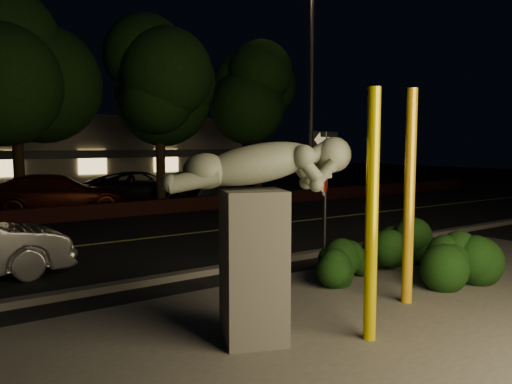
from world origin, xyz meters
TOP-DOWN VIEW (x-y plane):
  - ground at (0.00, 10.00)m, footprint 90.00×90.00m
  - patio at (0.00, -1.00)m, footprint 14.00×6.00m
  - road at (0.00, 7.00)m, footprint 80.00×8.00m
  - lane_marking at (0.00, 7.00)m, footprint 80.00×0.12m
  - curb at (0.00, 2.90)m, footprint 80.00×0.25m
  - brick_wall at (0.00, 11.30)m, footprint 40.00×0.35m
  - parking_lot at (0.00, 17.00)m, footprint 40.00×12.00m
  - building at (0.00, 24.99)m, footprint 22.00×10.20m
  - tree_far_b at (-2.50, 13.20)m, footprint 5.20×5.20m
  - tree_far_c at (2.50, 12.80)m, footprint 4.80×4.80m
  - tree_far_d at (7.50, 13.30)m, footprint 4.40×4.40m
  - yellow_pole_left at (-0.87, -1.10)m, footprint 0.16×0.16m
  - yellow_pole_right at (0.73, -0.40)m, footprint 0.17×0.17m
  - signpost at (0.53, 1.28)m, footprint 0.87×0.32m
  - sculpture at (-2.05, -0.30)m, footprint 2.35×1.42m
  - hedge_center at (0.84, 1.05)m, footprint 1.85×1.36m
  - hedge_right at (2.37, 1.25)m, footprint 1.76×1.26m
  - hedge_far_right at (2.22, -0.35)m, footprint 1.67×1.23m
  - streetlight at (9.96, 12.78)m, footprint 1.51×0.46m
  - parked_car_darkred at (-1.31, 13.18)m, footprint 5.21×2.86m
  - parked_car_dark at (2.49, 14.59)m, footprint 5.00×2.51m

SIDE VIEW (x-z plane):
  - ground at x=0.00m, z-range 0.00..0.00m
  - road at x=0.00m, z-range 0.00..0.01m
  - parking_lot at x=0.00m, z-range 0.00..0.01m
  - patio at x=0.00m, z-range 0.00..0.02m
  - lane_marking at x=0.00m, z-range 0.02..0.02m
  - curb at x=0.00m, z-range 0.00..0.12m
  - brick_wall at x=0.00m, z-range 0.00..0.50m
  - hedge_center at x=0.84m, z-range 0.00..0.87m
  - hedge_right at x=2.37m, z-range 0.00..1.04m
  - hedge_far_right at x=2.22m, z-range 0.00..1.05m
  - parked_car_dark at x=2.49m, z-range 0.00..1.36m
  - parked_car_darkred at x=-1.31m, z-range 0.00..1.43m
  - yellow_pole_left at x=-0.87m, z-range 0.00..3.16m
  - sculpture at x=-2.05m, z-range 0.30..2.87m
  - yellow_pole_right at x=0.73m, z-range 0.00..3.32m
  - signpost at x=0.53m, z-range 0.57..3.27m
  - building at x=0.00m, z-range 0.00..4.00m
  - tree_far_d at x=7.50m, z-range 1.71..9.13m
  - tree_far_c at x=2.50m, z-range 1.74..9.58m
  - streetlight at x=9.96m, z-range 0.96..11.04m
  - tree_far_b at x=-2.50m, z-range 1.85..10.26m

